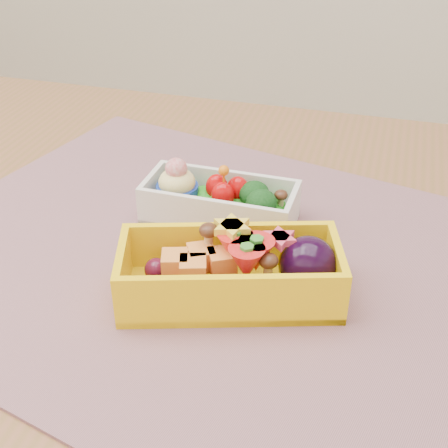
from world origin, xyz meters
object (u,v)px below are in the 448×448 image
(table, at_px, (221,343))
(placemat, at_px, (215,260))
(bento_yellow, at_px, (235,271))
(bento_white, at_px, (219,201))

(table, bearing_deg, placemat, 152.42)
(table, distance_m, placemat, 0.10)
(table, relative_size, bento_yellow, 5.97)
(table, height_order, placemat, placemat)
(table, relative_size, placemat, 2.05)
(table, xyz_separation_m, placemat, (-0.01, 0.00, 0.10))
(table, bearing_deg, bento_white, 107.86)
(table, distance_m, bento_white, 0.14)
(table, relative_size, bento_white, 7.78)
(placemat, relative_size, bento_yellow, 2.91)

